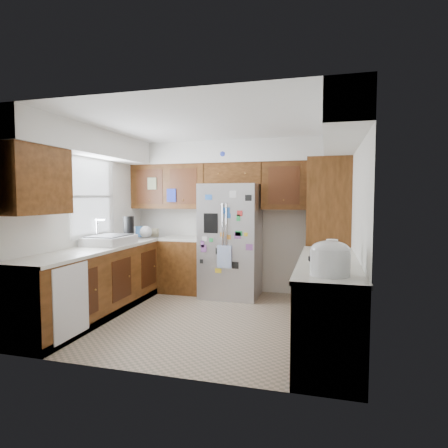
% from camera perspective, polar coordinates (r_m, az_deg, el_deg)
% --- Properties ---
extents(floor, '(3.60, 3.60, 0.00)m').
position_cam_1_polar(floor, '(5.05, -2.41, -14.26)').
color(floor, tan).
rests_on(floor, ground).
extents(room_shell, '(3.64, 3.24, 2.52)m').
position_cam_1_polar(room_shell, '(5.18, -2.36, 6.64)').
color(room_shell, silver).
rests_on(room_shell, ground).
extents(left_counter_run, '(1.36, 3.20, 0.92)m').
position_cam_1_polar(left_counter_run, '(5.51, -16.08, -8.24)').
color(left_counter_run, '#3B210B').
rests_on(left_counter_run, ground).
extents(right_counter_run, '(0.63, 2.25, 0.92)m').
position_cam_1_polar(right_counter_run, '(4.26, 15.56, -11.99)').
color(right_counter_run, '#3B210B').
rests_on(right_counter_run, ground).
extents(pantry, '(0.60, 0.90, 2.15)m').
position_cam_1_polar(pantry, '(5.75, 15.59, -1.22)').
color(pantry, '#3B210B').
rests_on(pantry, ground).
extents(fridge, '(0.90, 0.79, 1.80)m').
position_cam_1_polar(fridge, '(6.00, 1.05, -2.54)').
color(fridge, '#AEAEB4').
rests_on(fridge, ground).
extents(bridge_cabinet, '(0.96, 0.34, 0.35)m').
position_cam_1_polar(bridge_cabinet, '(6.19, 1.58, 7.63)').
color(bridge_cabinet, '#3B210B').
rests_on(bridge_cabinet, fridge).
extents(fridge_top_items, '(0.70, 0.38, 0.26)m').
position_cam_1_polar(fridge_top_items, '(6.16, 2.47, 10.45)').
color(fridge_top_items, blue).
rests_on(fridge_top_items, bridge_cabinet).
extents(sink_assembly, '(0.52, 0.70, 0.37)m').
position_cam_1_polar(sink_assembly, '(5.56, -17.04, -2.33)').
color(sink_assembly, silver).
rests_on(sink_assembly, left_counter_run).
extents(left_counter_clutter, '(0.38, 0.87, 0.38)m').
position_cam_1_polar(left_counter_clutter, '(6.19, -13.18, -1.04)').
color(left_counter_clutter, black).
rests_on(left_counter_clutter, left_counter_run).
extents(rice_cooker, '(0.35, 0.34, 0.30)m').
position_cam_1_polar(rice_cooker, '(3.34, 15.85, -4.90)').
color(rice_cooker, white).
rests_on(rice_cooker, right_counter_run).
extents(paper_towel, '(0.11, 0.11, 0.25)m').
position_cam_1_polar(paper_towel, '(3.86, 16.11, -4.14)').
color(paper_towel, white).
rests_on(paper_towel, right_counter_run).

